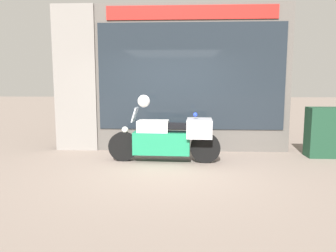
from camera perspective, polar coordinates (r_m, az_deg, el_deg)
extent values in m
plane|color=gray|center=(6.39, -0.25, -7.75)|extent=(60.00, 60.00, 0.00)
cube|color=#56514C|center=(8.16, 0.54, 8.19)|extent=(5.73, 0.40, 3.54)
cube|color=gray|center=(8.61, -15.42, 7.89)|extent=(1.04, 0.55, 3.54)
cube|color=#1E262D|center=(7.93, 4.01, 8.54)|extent=(4.46, 0.02, 2.54)
cube|color=red|center=(8.09, 4.12, 19.16)|extent=(4.02, 0.03, 0.32)
cube|color=slate|center=(8.28, 3.61, -2.22)|extent=(4.24, 0.30, 0.55)
cube|color=silver|center=(8.32, 3.65, 4.15)|extent=(4.24, 0.02, 1.31)
cube|color=beige|center=(8.16, 3.70, 8.63)|extent=(4.24, 0.30, 0.02)
cube|color=navy|center=(8.28, -6.77, 8.86)|extent=(0.18, 0.04, 0.06)
cube|color=#195623|center=(8.17, 0.18, 8.93)|extent=(0.18, 0.04, 0.06)
cube|color=#C68E19|center=(8.18, 7.22, 8.87)|extent=(0.18, 0.04, 0.06)
cube|color=maroon|center=(8.31, 14.13, 8.68)|extent=(0.18, 0.04, 0.06)
cube|color=red|center=(8.20, -3.25, 0.58)|extent=(0.19, 0.04, 0.27)
cube|color=yellow|center=(8.23, 10.50, 0.48)|extent=(0.19, 0.03, 0.27)
cylinder|color=black|center=(7.15, -7.79, -3.55)|extent=(0.64, 0.16, 0.63)
cylinder|color=black|center=(6.97, 6.51, -3.82)|extent=(0.64, 0.16, 0.63)
cube|color=#1E8456|center=(6.99, -1.09, -2.94)|extent=(1.21, 0.49, 0.47)
cube|color=white|center=(6.96, -2.61, -0.14)|extent=(0.67, 0.42, 0.27)
cube|color=black|center=(6.91, 1.14, 0.03)|extent=(0.71, 0.36, 0.10)
cube|color=#B7B7BC|center=(6.90, 5.48, -0.35)|extent=(0.55, 0.67, 0.38)
cube|color=white|center=(6.90, 5.48, -0.35)|extent=(0.50, 0.68, 0.11)
cube|color=#B2BCC6|center=(6.99, -5.81, 1.99)|extent=(0.14, 0.31, 0.32)
sphere|color=white|center=(7.08, -7.50, -0.66)|extent=(0.14, 0.14, 0.14)
sphere|color=blue|center=(6.87, 4.78, 1.97)|extent=(0.09, 0.09, 0.09)
cube|color=#193D28|center=(8.22, 25.61, -0.99)|extent=(0.77, 0.45, 1.13)
sphere|color=white|center=(6.94, -4.25, 4.35)|extent=(0.26, 0.26, 0.26)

